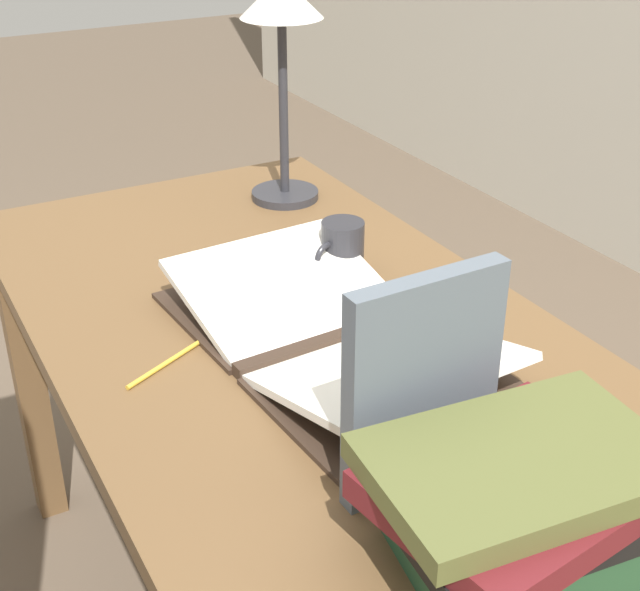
% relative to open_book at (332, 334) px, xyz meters
% --- Properties ---
extents(reading_desk, '(1.45, 0.73, 0.72)m').
position_rel_open_book_xyz_m(reading_desk, '(-0.05, -0.02, -0.12)').
color(reading_desk, brown).
rests_on(reading_desk, ground_plane).
extents(open_book, '(0.59, 0.36, 0.08)m').
position_rel_open_book_xyz_m(open_book, '(0.00, 0.00, 0.00)').
color(open_book, '#38281E').
rests_on(open_book, reading_desk).
extents(book_stack_tall, '(0.25, 0.31, 0.14)m').
position_rel_open_book_xyz_m(book_stack_tall, '(0.46, -0.05, 0.06)').
color(book_stack_tall, '#234C2D').
rests_on(book_stack_tall, reading_desk).
extents(book_standing_upright, '(0.03, 0.20, 0.27)m').
position_rel_open_book_xyz_m(book_standing_upright, '(0.31, -0.06, 0.11)').
color(book_standing_upright, slate).
rests_on(book_standing_upright, reading_desk).
extents(reading_lamp, '(0.16, 0.16, 0.43)m').
position_rel_open_book_xyz_m(reading_lamp, '(-0.56, 0.20, 0.31)').
color(reading_lamp, '#2D2D33').
rests_on(reading_lamp, reading_desk).
extents(coffee_mug, '(0.07, 0.10, 0.10)m').
position_rel_open_book_xyz_m(coffee_mug, '(-0.20, 0.13, 0.03)').
color(coffee_mug, '#28282D').
rests_on(coffee_mug, reading_desk).
extents(pencil, '(0.09, 0.16, 0.01)m').
position_rel_open_book_xyz_m(pencil, '(-0.07, -0.22, -0.02)').
color(pencil, gold).
rests_on(pencil, reading_desk).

